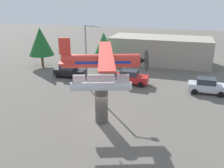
{
  "coord_description": "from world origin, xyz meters",
  "views": [
    {
      "loc": [
        6.53,
        -17.85,
        10.17
      ],
      "look_at": [
        0.0,
        3.0,
        2.45
      ],
      "focal_mm": 39.22,
      "sensor_mm": 36.0,
      "label": 1
    }
  ],
  "objects_px": {
    "storefront_building": "(160,50)",
    "tree_west": "(41,42)",
    "display_pedestal": "(101,104)",
    "floatplane_monument": "(102,67)",
    "car_far_silver": "(207,86)",
    "car_mid_red": "(131,77)",
    "streetlight_primary": "(88,52)",
    "tree_east": "(104,45)",
    "car_near_black": "(70,71)"
  },
  "relations": [
    {
      "from": "storefront_building",
      "to": "tree_west",
      "type": "distance_m",
      "value": 18.9
    },
    {
      "from": "display_pedestal",
      "to": "floatplane_monument",
      "type": "height_order",
      "value": "floatplane_monument"
    },
    {
      "from": "car_far_silver",
      "to": "storefront_building",
      "type": "bearing_deg",
      "value": 119.11
    },
    {
      "from": "car_mid_red",
      "to": "car_far_silver",
      "type": "distance_m",
      "value": 8.91
    },
    {
      "from": "streetlight_primary",
      "to": "tree_east",
      "type": "height_order",
      "value": "streetlight_primary"
    },
    {
      "from": "display_pedestal",
      "to": "car_near_black",
      "type": "bearing_deg",
      "value": 128.27
    },
    {
      "from": "floatplane_monument",
      "to": "car_near_black",
      "type": "xyz_separation_m",
      "value": [
        -8.47,
        10.54,
        -4.05
      ]
    },
    {
      "from": "car_far_silver",
      "to": "display_pedestal",
      "type": "bearing_deg",
      "value": -132.5
    },
    {
      "from": "car_near_black",
      "to": "car_mid_red",
      "type": "bearing_deg",
      "value": -1.53
    },
    {
      "from": "storefront_building",
      "to": "tree_west",
      "type": "xyz_separation_m",
      "value": [
        -17.2,
        -7.63,
        1.77
      ]
    },
    {
      "from": "floatplane_monument",
      "to": "car_mid_red",
      "type": "distance_m",
      "value": 11.08
    },
    {
      "from": "floatplane_monument",
      "to": "tree_east",
      "type": "distance_m",
      "value": 16.62
    },
    {
      "from": "display_pedestal",
      "to": "storefront_building",
      "type": "xyz_separation_m",
      "value": [
        2.27,
        22.0,
        0.49
      ]
    },
    {
      "from": "car_mid_red",
      "to": "streetlight_primary",
      "type": "distance_m",
      "value": 6.31
    },
    {
      "from": "storefront_building",
      "to": "car_mid_red",
      "type": "bearing_deg",
      "value": -100.37
    },
    {
      "from": "tree_west",
      "to": "tree_east",
      "type": "distance_m",
      "value": 9.79
    },
    {
      "from": "display_pedestal",
      "to": "streetlight_primary",
      "type": "bearing_deg",
      "value": 119.94
    },
    {
      "from": "storefront_building",
      "to": "tree_west",
      "type": "bearing_deg",
      "value": -156.07
    },
    {
      "from": "storefront_building",
      "to": "car_far_silver",
      "type": "bearing_deg",
      "value": -60.89
    },
    {
      "from": "streetlight_primary",
      "to": "storefront_building",
      "type": "xyz_separation_m",
      "value": [
        6.57,
        14.53,
        -2.19
      ]
    },
    {
      "from": "tree_east",
      "to": "car_far_silver",
      "type": "bearing_deg",
      "value": -22.34
    },
    {
      "from": "floatplane_monument",
      "to": "car_far_silver",
      "type": "height_order",
      "value": "floatplane_monument"
    },
    {
      "from": "car_near_black",
      "to": "streetlight_primary",
      "type": "distance_m",
      "value": 6.15
    },
    {
      "from": "display_pedestal",
      "to": "tree_west",
      "type": "relative_size",
      "value": 0.54
    },
    {
      "from": "display_pedestal",
      "to": "tree_east",
      "type": "relative_size",
      "value": 0.6
    },
    {
      "from": "floatplane_monument",
      "to": "car_near_black",
      "type": "bearing_deg",
      "value": 109.08
    },
    {
      "from": "streetlight_primary",
      "to": "tree_east",
      "type": "bearing_deg",
      "value": 96.51
    },
    {
      "from": "floatplane_monument",
      "to": "storefront_building",
      "type": "bearing_deg",
      "value": 64.7
    },
    {
      "from": "streetlight_primary",
      "to": "tree_east",
      "type": "distance_m",
      "value": 8.34
    },
    {
      "from": "car_near_black",
      "to": "storefront_building",
      "type": "height_order",
      "value": "storefront_building"
    },
    {
      "from": "floatplane_monument",
      "to": "car_near_black",
      "type": "height_order",
      "value": "floatplane_monument"
    },
    {
      "from": "display_pedestal",
      "to": "tree_east",
      "type": "xyz_separation_m",
      "value": [
        -5.24,
        15.72,
        1.99
      ]
    },
    {
      "from": "tree_east",
      "to": "car_near_black",
      "type": "bearing_deg",
      "value": -121.14
    },
    {
      "from": "car_mid_red",
      "to": "car_far_silver",
      "type": "bearing_deg",
      "value": -3.21
    },
    {
      "from": "floatplane_monument",
      "to": "storefront_building",
      "type": "xyz_separation_m",
      "value": [
        2.15,
        21.96,
        -2.81
      ]
    },
    {
      "from": "floatplane_monument",
      "to": "tree_west",
      "type": "bearing_deg",
      "value": 116.72
    },
    {
      "from": "floatplane_monument",
      "to": "car_far_silver",
      "type": "distance_m",
      "value": 13.86
    },
    {
      "from": "tree_west",
      "to": "tree_east",
      "type": "height_order",
      "value": "tree_west"
    },
    {
      "from": "display_pedestal",
      "to": "car_mid_red",
      "type": "relative_size",
      "value": 0.78
    },
    {
      "from": "streetlight_primary",
      "to": "tree_west",
      "type": "distance_m",
      "value": 12.68
    },
    {
      "from": "tree_west",
      "to": "storefront_building",
      "type": "bearing_deg",
      "value": 23.93
    },
    {
      "from": "car_mid_red",
      "to": "storefront_building",
      "type": "xyz_separation_m",
      "value": [
        2.13,
        11.64,
        1.24
      ]
    },
    {
      "from": "display_pedestal",
      "to": "car_near_black",
      "type": "xyz_separation_m",
      "value": [
        -8.35,
        10.58,
        -0.75
      ]
    },
    {
      "from": "display_pedestal",
      "to": "storefront_building",
      "type": "height_order",
      "value": "storefront_building"
    },
    {
      "from": "car_mid_red",
      "to": "floatplane_monument",
      "type": "bearing_deg",
      "value": -90.09
    },
    {
      "from": "display_pedestal",
      "to": "car_far_silver",
      "type": "height_order",
      "value": "display_pedestal"
    },
    {
      "from": "display_pedestal",
      "to": "car_far_silver",
      "type": "bearing_deg",
      "value": 47.5
    },
    {
      "from": "storefront_building",
      "to": "tree_west",
      "type": "height_order",
      "value": "tree_west"
    },
    {
      "from": "tree_east",
      "to": "streetlight_primary",
      "type": "bearing_deg",
      "value": -83.49
    },
    {
      "from": "display_pedestal",
      "to": "car_near_black",
      "type": "distance_m",
      "value": 13.5
    }
  ]
}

